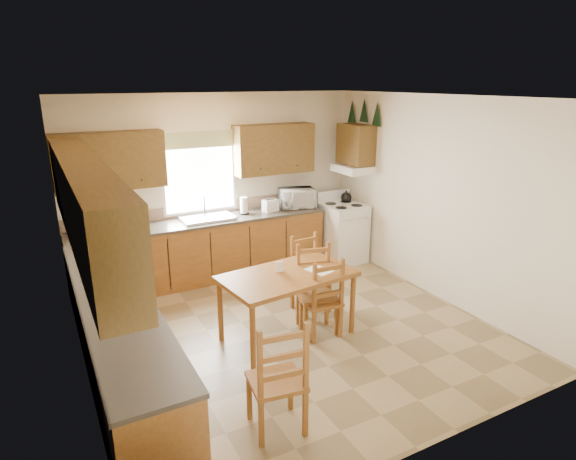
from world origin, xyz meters
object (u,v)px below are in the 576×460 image
chair_near_left (276,374)px  chair_far_right (311,275)px  microwave (297,198)px  stove (343,233)px  chair_near_right (321,296)px  dining_table (287,306)px  chair_far_left (317,290)px

chair_near_left → chair_far_right: size_ratio=1.08×
microwave → chair_far_right: microwave is taller
stove → chair_near_left: bearing=-133.4°
microwave → chair_near_right: (-0.91, -2.22, -0.59)m
chair_near_left → chair_far_right: (1.39, 1.77, -0.04)m
dining_table → chair_far_left: size_ratio=1.43×
dining_table → chair_far_right: (0.59, 0.46, 0.10)m
microwave → dining_table: bearing=-107.7°
chair_near_left → chair_far_right: chair_near_left is taller
stove → chair_near_left: chair_near_left is taller
microwave → chair_near_right: microwave is taller
chair_near_left → chair_near_right: size_ratio=1.09×
microwave → dining_table: 2.54m
stove → microwave: 0.97m
dining_table → chair_near_left: chair_near_left is taller
chair_far_right → chair_near_left: bearing=-131.0°
chair_near_right → stove: bearing=-126.6°
microwave → chair_near_left: microwave is taller
chair_near_right → chair_far_left: 0.12m
stove → chair_far_right: chair_far_right is taller
chair_near_right → microwave: bearing=-109.0°
chair_near_left → microwave: bearing=-113.2°
stove → dining_table: bearing=-139.5°
chair_far_left → stove: bearing=63.1°
dining_table → chair_near_right: chair_near_right is taller
microwave → dining_table: microwave is taller
dining_table → chair_near_right: (0.37, -0.13, 0.09)m
dining_table → chair_near_left: (-0.81, -1.31, 0.13)m
chair_far_left → chair_far_right: 0.52m
chair_far_right → chair_near_right: bearing=-113.1°
chair_far_right → dining_table: bearing=-144.9°
stove → chair_near_right: 2.49m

